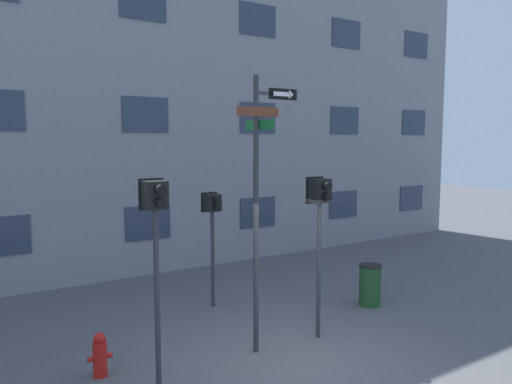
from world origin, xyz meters
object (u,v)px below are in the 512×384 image
street_sign_pole (259,193)px  trash_bin (370,285)px  pedestrian_signal_left (156,228)px  fire_hydrant (100,355)px  pedestrian_signal_right (320,212)px  pedestrian_signal_across (212,218)px

street_sign_pole → trash_bin: bearing=11.2°
street_sign_pole → pedestrian_signal_left: bearing=-169.1°
fire_hydrant → trash_bin: 5.78m
pedestrian_signal_right → fire_hydrant: 4.23m
pedestrian_signal_right → street_sign_pole: bearing=175.5°
pedestrian_signal_across → fire_hydrant: size_ratio=3.61×
pedestrian_signal_right → pedestrian_signal_across: size_ratio=1.19×
pedestrian_signal_across → trash_bin: 3.66m
street_sign_pole → pedestrian_signal_across: street_sign_pole is taller
fire_hydrant → pedestrian_signal_across: bearing=32.8°
pedestrian_signal_left → pedestrian_signal_across: (2.38, 2.81, -0.42)m
street_sign_pole → fire_hydrant: (-2.50, 0.55, -2.35)m
street_sign_pole → pedestrian_signal_right: street_sign_pole is taller
fire_hydrant → trash_bin: (5.78, 0.10, 0.12)m
pedestrian_signal_across → trash_bin: size_ratio=2.76×
pedestrian_signal_left → trash_bin: pedestrian_signal_left is taller
pedestrian_signal_left → trash_bin: size_ratio=3.41×
street_sign_pole → pedestrian_signal_across: 2.59m
trash_bin → fire_hydrant: bearing=-179.0°
fire_hydrant → trash_bin: trash_bin is taller
pedestrian_signal_right → pedestrian_signal_across: pedestrian_signal_right is taller
pedestrian_signal_right → trash_bin: 2.86m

